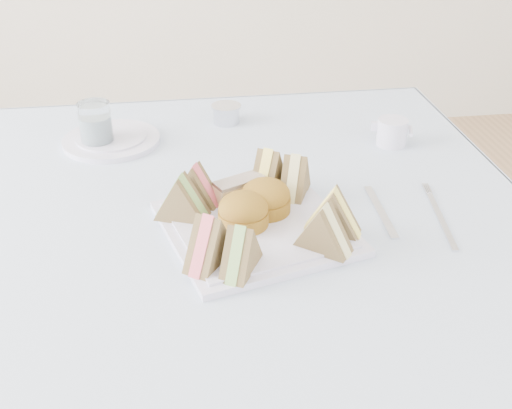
{
  "coord_description": "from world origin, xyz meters",
  "views": [
    {
      "loc": [
        -0.11,
        -0.96,
        1.31
      ],
      "look_at": [
        0.02,
        -0.09,
        0.8
      ],
      "focal_mm": 45.0,
      "sensor_mm": 36.0,
      "label": 1
    }
  ],
  "objects": [
    {
      "name": "scone_right",
      "position": [
        0.04,
        -0.06,
        0.79
      ],
      "size": [
        0.12,
        0.12,
        0.06
      ],
      "primitive_type": "cylinder",
      "rotation": [
        0.0,
        0.0,
        0.69
      ],
      "color": "#895B17",
      "rests_on": "serving_plate"
    },
    {
      "name": "sandwich_fr_b",
      "position": [
        0.11,
        -0.18,
        0.8
      ],
      "size": [
        0.09,
        0.09,
        0.08
      ],
      "primitive_type": null,
      "rotation": [
        0.0,
        0.0,
        -0.68
      ],
      "color": "olive",
      "rests_on": "serving_plate"
    },
    {
      "name": "fork",
      "position": [
        0.33,
        -0.11,
        0.75
      ],
      "size": [
        0.04,
        0.18,
        0.0
      ],
      "primitive_type": "cube",
      "rotation": [
        0.0,
        0.0,
        -0.14
      ],
      "color": "silver",
      "rests_on": "tablecloth"
    },
    {
      "name": "pastry_slice",
      "position": [
        0.0,
        -0.01,
        0.78
      ],
      "size": [
        0.09,
        0.07,
        0.04
      ],
      "primitive_type": "cube",
      "rotation": [
        0.0,
        0.0,
        0.43
      ],
      "color": "#E9BD7F",
      "rests_on": "serving_plate"
    },
    {
      "name": "sandwich_fl_a",
      "position": [
        -0.06,
        -0.18,
        0.8
      ],
      "size": [
        0.09,
        0.1,
        0.08
      ],
      "primitive_type": null,
      "rotation": [
        0.0,
        0.0,
        0.94
      ],
      "color": "olive",
      "rests_on": "serving_plate"
    },
    {
      "name": "sandwich_fr_a",
      "position": [
        0.13,
        -0.13,
        0.8
      ],
      "size": [
        0.1,
        0.08,
        0.08
      ],
      "primitive_type": null,
      "rotation": [
        0.0,
        0.0,
        -0.44
      ],
      "color": "olive",
      "rests_on": "serving_plate"
    },
    {
      "name": "table",
      "position": [
        0.0,
        0.0,
        0.37
      ],
      "size": [
        0.9,
        0.9,
        0.74
      ],
      "primitive_type": "cube",
      "color": "brown",
      "rests_on": "floor"
    },
    {
      "name": "creamer_jug",
      "position": [
        0.34,
        0.19,
        0.77
      ],
      "size": [
        0.08,
        0.08,
        0.05
      ],
      "primitive_type": "cylinder",
      "rotation": [
        0.0,
        0.0,
        -0.29
      ],
      "color": "silver",
      "rests_on": "tablecloth"
    },
    {
      "name": "sandwich_bl_a",
      "position": [
        -0.1,
        -0.06,
        0.8
      ],
      "size": [
        0.1,
        0.07,
        0.08
      ],
      "primitive_type": null,
      "rotation": [
        0.0,
        0.0,
        2.75
      ],
      "color": "olive",
      "rests_on": "serving_plate"
    },
    {
      "name": "knife",
      "position": [
        0.24,
        -0.06,
        0.75
      ],
      "size": [
        0.02,
        0.17,
        0.0
      ],
      "primitive_type": "cube",
      "rotation": [
        0.0,
        0.0,
        -0.03
      ],
      "color": "silver",
      "rests_on": "tablecloth"
    },
    {
      "name": "sandwich_br_a",
      "position": [
        0.1,
        -0.0,
        0.8
      ],
      "size": [
        0.07,
        0.1,
        0.08
      ],
      "primitive_type": null,
      "rotation": [
        0.0,
        0.0,
        -1.98
      ],
      "color": "olive",
      "rests_on": "serving_plate"
    },
    {
      "name": "sandwich_bl_b",
      "position": [
        -0.07,
        -0.01,
        0.8
      ],
      "size": [
        0.09,
        0.07,
        0.07
      ],
      "primitive_type": null,
      "rotation": [
        0.0,
        0.0,
        2.66
      ],
      "color": "olive",
      "rests_on": "serving_plate"
    },
    {
      "name": "tea_strainer",
      "position": [
        0.02,
        0.36,
        0.76
      ],
      "size": [
        0.08,
        0.08,
        0.04
      ],
      "primitive_type": "cylinder",
      "rotation": [
        0.0,
        0.0,
        0.35
      ],
      "color": "silver",
      "rests_on": "tablecloth"
    },
    {
      "name": "tablecloth",
      "position": [
        0.0,
        0.0,
        0.74
      ],
      "size": [
        1.02,
        1.02,
        0.01
      ],
      "primitive_type": "cube",
      "color": "#B0CEE9",
      "rests_on": "table"
    },
    {
      "name": "water_glass",
      "position": [
        -0.26,
        0.27,
        0.79
      ],
      "size": [
        0.09,
        0.09,
        0.1
      ],
      "primitive_type": "cylinder",
      "rotation": [
        0.0,
        0.0,
        -0.42
      ],
      "color": "white",
      "rests_on": "tablecloth"
    },
    {
      "name": "side_plate",
      "position": [
        -0.23,
        0.28,
        0.75
      ],
      "size": [
        0.26,
        0.26,
        0.01
      ],
      "primitive_type": "cylinder",
      "rotation": [
        0.0,
        0.0,
        -0.39
      ],
      "color": "silver",
      "rests_on": "tablecloth"
    },
    {
      "name": "sandwich_br_b",
      "position": [
        0.06,
        0.02,
        0.8
      ],
      "size": [
        0.08,
        0.1,
        0.08
      ],
      "primitive_type": null,
      "rotation": [
        0.0,
        0.0,
        -2.13
      ],
      "color": "olive",
      "rests_on": "serving_plate"
    },
    {
      "name": "scone_left",
      "position": [
        -0.0,
        -0.09,
        0.79
      ],
      "size": [
        0.1,
        0.1,
        0.05
      ],
      "primitive_type": "cylinder",
      "rotation": [
        0.0,
        0.0,
        0.29
      ],
      "color": "#895B17",
      "rests_on": "serving_plate"
    },
    {
      "name": "sandwich_fl_b",
      "position": [
        -0.02,
        -0.21,
        0.79
      ],
      "size": [
        0.07,
        0.09,
        0.07
      ],
      "primitive_type": null,
      "rotation": [
        0.0,
        0.0,
        1.07
      ],
      "color": "olive",
      "rests_on": "serving_plate"
    },
    {
      "name": "serving_plate",
      "position": [
        0.02,
        -0.09,
        0.75
      ],
      "size": [
        0.34,
        0.34,
        0.01
      ],
      "primitive_type": "cube",
      "rotation": [
        0.0,
        0.0,
        0.26
      ],
      "color": "silver",
      "rests_on": "tablecloth"
    }
  ]
}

